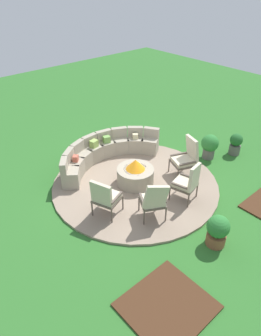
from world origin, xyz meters
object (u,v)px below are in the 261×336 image
fire_pit (135,174)px  lounge_chair_back_left (188,182)px  potted_plant_0 (236,143)px  potted_plant_1 (218,230)px  curved_stone_bench (105,152)px  lounge_chair_front_left (105,196)px  lounge_chair_front_right (154,200)px  lounge_chair_back_right (187,157)px  potted_plant_2 (210,145)px

fire_pit → lounge_chair_back_left: lounge_chair_back_left is taller
potted_plant_0 → potted_plant_1: bearing=-152.5°
curved_stone_bench → lounge_chair_back_left: lounge_chair_back_left is taller
lounge_chair_front_left → lounge_chair_front_right: (0.75, -0.84, 0.01)m
fire_pit → lounge_chair_back_right: (1.35, -0.62, 0.29)m
lounge_chair_front_right → lounge_chair_back_right: size_ratio=0.94×
curved_stone_bench → lounge_chair_back_left: (0.41, -2.83, 0.23)m
curved_stone_bench → fire_pit: bearing=-93.0°
potted_plant_0 → potted_plant_1: potted_plant_1 is taller
lounge_chair_back_right → lounge_chair_front_left: bearing=108.9°
curved_stone_bench → lounge_chair_front_right: bearing=-104.5°
lounge_chair_back_left → potted_plant_2: (2.19, 0.94, -0.17)m
potted_plant_0 → potted_plant_1: 4.12m
lounge_chair_back_left → lounge_chair_back_right: 1.15m
fire_pit → lounge_chair_back_right: lounge_chair_back_right is taller
potted_plant_1 → fire_pit: bearing=86.8°
potted_plant_2 → potted_plant_1: bearing=-140.8°
fire_pit → curved_stone_bench: 1.44m
lounge_chair_front_left → lounge_chair_front_right: 1.13m
curved_stone_bench → lounge_chair_back_right: lounge_chair_back_right is taller
curved_stone_bench → potted_plant_0: bearing=-33.8°
fire_pit → potted_plant_0: size_ratio=1.43×
lounge_chair_front_left → potted_plant_1: lounge_chair_front_left is taller
lounge_chair_front_left → lounge_chair_front_right: size_ratio=0.95×
potted_plant_0 → potted_plant_2: (-0.82, 0.40, 0.07)m
lounge_chair_back_right → potted_plant_2: 1.36m
curved_stone_bench → lounge_chair_front_right: (-0.72, -2.77, 0.23)m
lounge_chair_front_left → potted_plant_2: bearing=69.5°
lounge_chair_front_left → potted_plant_2: size_ratio=1.32×
fire_pit → curved_stone_bench: (0.08, 1.44, 0.03)m
lounge_chair_back_left → lounge_chair_back_right: (0.86, 0.77, 0.02)m
curved_stone_bench → potted_plant_2: (2.60, -1.89, 0.06)m
fire_pit → potted_plant_2: bearing=-9.6°
potted_plant_0 → lounge_chair_back_left: bearing=-169.9°
lounge_chair_back_right → potted_plant_0: 2.18m
potted_plant_1 → potted_plant_2: potted_plant_2 is taller
lounge_chair_front_left → potted_plant_0: size_ratio=1.48×
potted_plant_1 → lounge_chair_back_right: bearing=54.9°
lounge_chair_back_right → potted_plant_0: lounge_chair_back_right is taller
lounge_chair_back_right → potted_plant_2: (1.33, 0.17, -0.19)m
lounge_chair_front_right → lounge_chair_back_left: size_ratio=1.01×
curved_stone_bench → potted_plant_2: curved_stone_bench is taller
fire_pit → potted_plant_0: (3.50, -0.85, 0.02)m
fire_pit → lounge_chair_back_right: bearing=-24.9°
potted_plant_0 → curved_stone_bench: bearing=146.2°
lounge_chair_front_right → lounge_chair_back_left: 1.13m
fire_pit → lounge_chair_front_right: lounge_chair_front_right is taller
potted_plant_0 → fire_pit: bearing=166.3°
curved_stone_bench → potted_plant_1: curved_stone_bench is taller
lounge_chair_back_left → potted_plant_0: bearing=-4.5°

